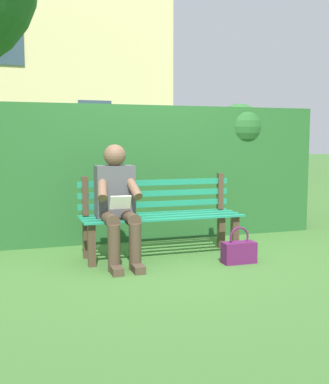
% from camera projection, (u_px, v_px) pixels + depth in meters
% --- Properties ---
extents(ground, '(60.00, 60.00, 0.00)m').
position_uv_depth(ground, '(162.00, 256.00, 4.90)').
color(ground, '#3D6B2D').
extents(park_bench, '(1.67, 0.50, 0.84)m').
position_uv_depth(park_bench, '(159.00, 214.00, 4.93)').
color(park_bench, '#4C3828').
rests_on(park_bench, ground).
extents(person_seated, '(0.44, 0.73, 1.17)m').
position_uv_depth(person_seated, '(117.00, 201.00, 4.59)').
color(person_seated, '#4C4C51').
rests_on(person_seated, ground).
extents(hedge_backdrop, '(4.54, 0.74, 1.68)m').
position_uv_depth(hedge_backdrop, '(138.00, 169.00, 5.87)').
color(hedge_backdrop, '#265B28').
rests_on(hedge_backdrop, ground).
extents(building_facade, '(8.95, 2.84, 5.96)m').
position_uv_depth(building_facade, '(7.00, 77.00, 13.22)').
color(building_facade, beige).
rests_on(building_facade, ground).
extents(handbag, '(0.33, 0.15, 0.36)m').
position_uv_depth(handbag, '(239.00, 251.00, 4.62)').
color(handbag, '#59194C').
rests_on(handbag, ground).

